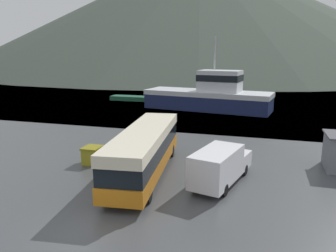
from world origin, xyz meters
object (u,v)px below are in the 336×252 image
Objects in this scene: delivery_van at (220,165)px; small_boat at (130,98)px; fishing_boat at (210,95)px; tour_bus at (145,149)px; storage_bin at (93,155)px.

small_boat is at bearing 135.14° from delivery_van.
delivery_van is 26.72m from fishing_boat.
delivery_van is 0.35× the size of fishing_boat.
tour_bus is 5.00m from delivery_van.
tour_bus is at bearing -168.58° from delivery_van.
tour_bus is at bearing -12.30° from storage_bin.
fishing_boat reaches higher than tour_bus.
fishing_boat reaches higher than storage_bin.
fishing_boat is 25.51m from storage_bin.
tour_bus is 0.65× the size of fishing_boat.
fishing_boat is 12.87× the size of storage_bin.
tour_bus is at bearing -171.34° from fishing_boat.
delivery_van is at bearing -7.15° from storage_bin.
delivery_van reaches higher than storage_bin.
fishing_boat is 15.38m from small_boat.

